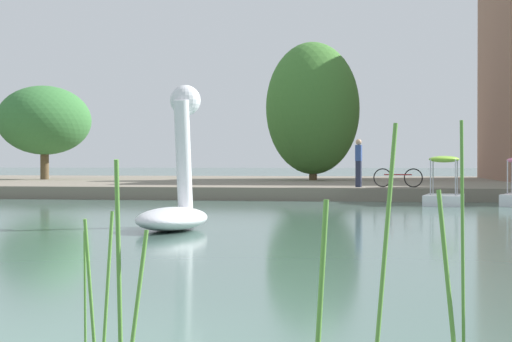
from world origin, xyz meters
name	(u,v)px	position (x,y,z in m)	size (l,w,h in m)	color
shore_bank_far	(342,185)	(0.00, 35.89, 0.23)	(154.97, 26.08, 0.46)	slate
swan_boat	(176,192)	(-1.58, 10.48, 0.73)	(1.30, 2.64, 2.88)	white
pedal_boat_lime	(444,191)	(4.11, 20.92, 0.42)	(1.38, 2.14, 1.52)	white
tree_willow_near_path	(313,108)	(-1.45, 35.94, 4.03)	(6.35, 6.21, 6.88)	brown
tree_broadleaf_right	(45,120)	(-15.37, 35.32, 3.52)	(6.28, 6.57, 4.86)	brown
person_on_path	(359,162)	(1.35, 24.04, 1.34)	(0.24, 0.25, 1.69)	#23283D
bicycle_parked	(398,178)	(2.71, 24.11, 0.79)	(1.71, 0.38, 0.67)	black
reed_clump_foreground	(339,275)	(2.34, -0.07, 0.59)	(3.08, 0.81, 1.54)	#568E38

